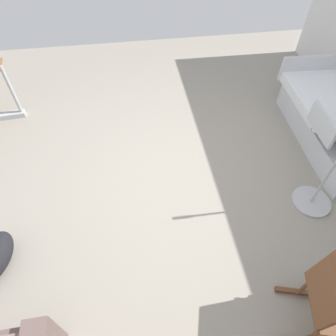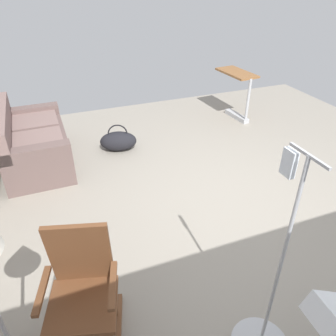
{
  "view_description": "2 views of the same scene",
  "coord_description": "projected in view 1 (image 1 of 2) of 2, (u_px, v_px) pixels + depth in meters",
  "views": [
    {
      "loc": [
        0.39,
        2.35,
        2.86
      ],
      "look_at": [
        0.1,
        0.49,
        0.7
      ],
      "focal_mm": 31.47,
      "sensor_mm": 36.0,
      "label": 1
    },
    {
      "loc": [
        -2.63,
        1.84,
        2.49
      ],
      "look_at": [
        0.2,
        0.74,
        0.6
      ],
      "focal_mm": 35.19,
      "sensor_mm": 36.0,
      "label": 2
    }
  ],
  "objects": [
    {
      "name": "iv_pole",
      "position": [
        318.0,
        190.0,
        3.26
      ],
      "size": [
        0.44,
        0.44,
        1.69
      ],
      "color": "#B2B5BA",
      "rests_on": "ground"
    },
    {
      "name": "ground_plane",
      "position": [
        170.0,
        174.0,
        3.72
      ],
      "size": [
        7.31,
        7.31,
        0.0
      ],
      "primitive_type": "plane",
      "color": "gray"
    },
    {
      "name": "rocking_chair",
      "position": [
        336.0,
        301.0,
        2.24
      ],
      "size": [
        0.86,
        0.66,
        1.05
      ],
      "color": "brown",
      "rests_on": "ground"
    }
  ]
}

